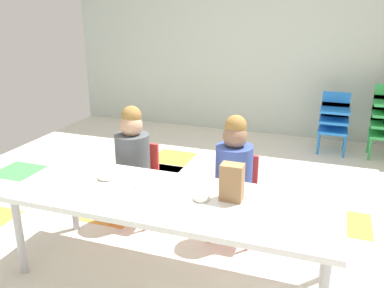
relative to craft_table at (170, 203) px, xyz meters
name	(u,v)px	position (x,y,z in m)	size (l,w,h in m)	color
ground_plane	(215,232)	(0.11, 0.61, -0.52)	(5.55, 5.32, 0.02)	silver
back_wall	(279,31)	(0.12, 3.26, 0.80)	(5.55, 0.10, 2.61)	#B2C1B7
craft_table	(170,203)	(0.00, 0.00, 0.00)	(1.96, 0.69, 0.55)	white
seated_child_near_camera	(133,154)	(-0.54, 0.57, 0.05)	(0.32, 0.31, 0.92)	red
seated_child_middle_seat	(234,167)	(0.25, 0.57, 0.05)	(0.32, 0.31, 0.92)	red
kid_chair_blue_stack	(334,118)	(0.87, 2.76, -0.11)	(0.32, 0.30, 0.68)	blue
paper_bag_brown	(232,182)	(0.35, 0.08, 0.15)	(0.13, 0.09, 0.22)	#9E754C
paper_plate_near_edge	(106,179)	(-0.48, 0.08, 0.05)	(0.18, 0.18, 0.01)	white
paper_plate_center_table	(147,183)	(-0.21, 0.11, 0.05)	(0.18, 0.18, 0.01)	white
donut_powdered_on_plate	(106,176)	(-0.48, 0.08, 0.07)	(0.11, 0.11, 0.03)	white
donut_powdered_loose	(201,197)	(0.19, 0.02, 0.06)	(0.10, 0.10, 0.03)	white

